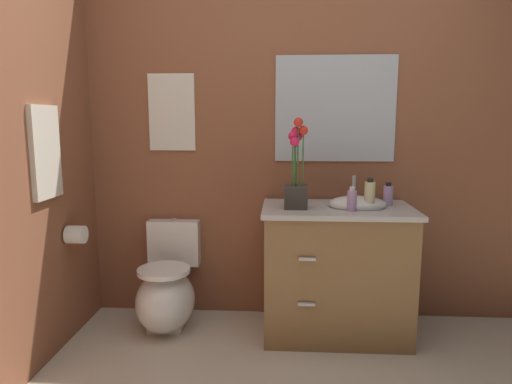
{
  "coord_description": "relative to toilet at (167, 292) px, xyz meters",
  "views": [
    {
      "loc": [
        -0.09,
        -1.64,
        1.38
      ],
      "look_at": [
        -0.25,
        1.1,
        0.94
      ],
      "focal_mm": 31.63,
      "sensor_mm": 36.0,
      "label": 1
    }
  ],
  "objects": [
    {
      "name": "wall_back",
      "position": [
        1.05,
        0.3,
        1.01
      ],
      "size": [
        4.44,
        0.05,
        2.5
      ],
      "primitive_type": "cube",
      "color": "brown",
      "rests_on": "ground_plane"
    },
    {
      "name": "lotion_bottle",
      "position": [
        1.43,
        0.05,
        0.66
      ],
      "size": [
        0.06,
        0.06,
        0.15
      ],
      "color": "#B28CBF",
      "rests_on": "vanity_cabinet"
    },
    {
      "name": "flower_vase",
      "position": [
        0.84,
        -0.08,
        0.78
      ],
      "size": [
        0.14,
        0.14,
        0.55
      ],
      "color": "#38332D",
      "rests_on": "vanity_cabinet"
    },
    {
      "name": "vanity_cabinet",
      "position": [
        1.11,
        -0.03,
        0.19
      ],
      "size": [
        0.94,
        0.56,
        1.02
      ],
      "color": "brown",
      "rests_on": "ground_plane"
    },
    {
      "name": "toilet_paper_roll",
      "position": [
        -0.5,
        -0.2,
        0.44
      ],
      "size": [
        0.11,
        0.11,
        0.11
      ],
      "primitive_type": "cylinder",
      "rotation": [
        0.0,
        1.57,
        0.0
      ],
      "color": "white"
    },
    {
      "name": "wall_mirror",
      "position": [
        1.11,
        0.27,
        1.21
      ],
      "size": [
        0.8,
        0.01,
        0.7
      ],
      "primitive_type": "cube",
      "color": "#B2BCC6"
    },
    {
      "name": "soap_bottle",
      "position": [
        1.29,
        -0.1,
        0.68
      ],
      "size": [
        0.06,
        0.06,
        0.19
      ],
      "color": "beige",
      "rests_on": "vanity_cabinet"
    },
    {
      "name": "toilet",
      "position": [
        0.0,
        0.0,
        0.0
      ],
      "size": [
        0.38,
        0.59,
        0.69
      ],
      "color": "white",
      "rests_on": "ground_plane"
    },
    {
      "name": "hanging_towel",
      "position": [
        -0.56,
        -0.38,
        0.96
      ],
      "size": [
        0.03,
        0.28,
        0.52
      ],
      "primitive_type": "cube",
      "color": "beige"
    },
    {
      "name": "hand_wash_bottle",
      "position": [
        1.18,
        -0.15,
        0.66
      ],
      "size": [
        0.06,
        0.06,
        0.15
      ],
      "color": "#B28CBF",
      "rests_on": "vanity_cabinet"
    },
    {
      "name": "wall_poster",
      "position": [
        0.0,
        0.27,
        1.18
      ],
      "size": [
        0.32,
        0.01,
        0.52
      ],
      "primitive_type": "cube",
      "color": "silver"
    }
  ]
}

